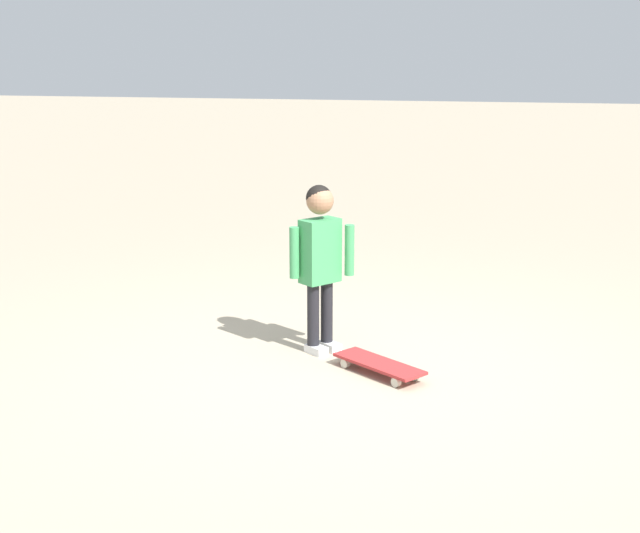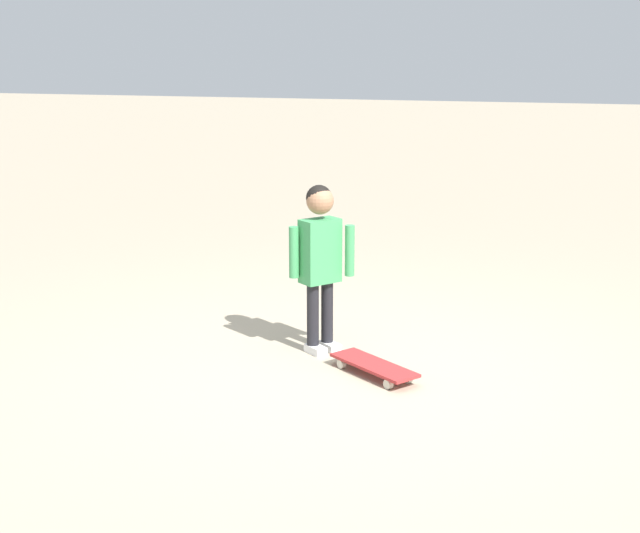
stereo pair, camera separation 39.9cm
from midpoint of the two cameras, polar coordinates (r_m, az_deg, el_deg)
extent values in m
plane|color=tan|center=(5.49, 3.79, -6.75)|extent=(50.00, 50.00, 0.00)
cylinder|color=black|center=(5.87, 2.39, -2.88)|extent=(0.08, 0.08, 0.42)
cube|color=white|center=(5.92, 2.54, -4.94)|extent=(0.16, 0.17, 0.05)
cylinder|color=black|center=(5.81, 1.52, -3.06)|extent=(0.08, 0.08, 0.42)
cube|color=white|center=(5.85, 1.69, -5.15)|extent=(0.16, 0.17, 0.05)
cube|color=#3F9959|center=(5.74, 1.99, 0.95)|extent=(0.27, 0.26, 0.40)
cylinder|color=#3F9959|center=(5.75, 3.82, 0.97)|extent=(0.06, 0.06, 0.32)
cylinder|color=#3F9959|center=(5.69, 0.38, 0.86)|extent=(0.06, 0.06, 0.32)
sphere|color=#9E7051|center=(5.67, 2.02, 4.06)|extent=(0.17, 0.17, 0.17)
sphere|color=black|center=(5.68, 1.96, 4.22)|extent=(0.16, 0.16, 0.16)
cube|color=#B22D2D|center=(5.49, 5.44, -6.08)|extent=(0.51, 0.60, 0.02)
cube|color=#B7B7BC|center=(5.35, 6.98, -6.81)|extent=(0.11, 0.09, 0.02)
cube|color=#B7B7BC|center=(5.64, 3.97, -5.64)|extent=(0.11, 0.09, 0.02)
cylinder|color=beige|center=(5.41, 7.55, -6.86)|extent=(0.06, 0.06, 0.06)
cylinder|color=beige|center=(5.31, 6.39, -7.22)|extent=(0.06, 0.06, 0.06)
cylinder|color=beige|center=(5.69, 4.53, -5.70)|extent=(0.06, 0.06, 0.06)
cylinder|color=beige|center=(5.60, 3.39, -6.02)|extent=(0.06, 0.06, 0.06)
camera|label=1|loc=(0.20, -88.02, 0.49)|focal=52.05mm
camera|label=2|loc=(0.20, 91.98, -0.49)|focal=52.05mm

